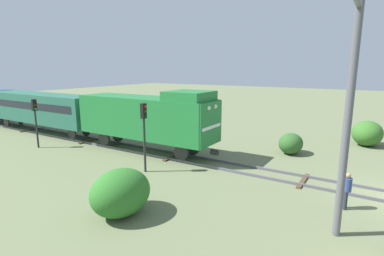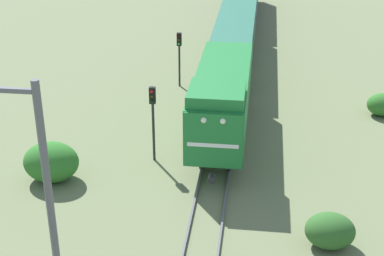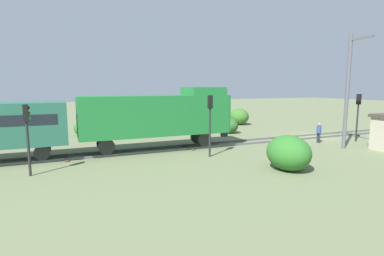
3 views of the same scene
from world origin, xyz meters
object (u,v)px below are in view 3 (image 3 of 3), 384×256
at_px(traffic_signal_near, 358,109).
at_px(catenary_mast, 348,89).
at_px(locomotive, 159,114).
at_px(traffic_signal_far, 27,126).
at_px(traffic_signal_mid, 210,114).
at_px(worker_near_track, 319,131).

height_order(traffic_signal_near, catenary_mast, catenary_mast).
bearing_deg(locomotive, traffic_signal_far, 113.34).
relative_size(traffic_signal_mid, worker_near_track, 2.49).
height_order(traffic_signal_mid, worker_near_track, traffic_signal_mid).
height_order(traffic_signal_near, worker_near_track, traffic_signal_near).
height_order(worker_near_track, catenary_mast, catenary_mast).
bearing_deg(traffic_signal_far, traffic_signal_near, -89.10).
xyz_separation_m(locomotive, traffic_signal_far, (-3.60, 8.34, -0.07)).
xyz_separation_m(traffic_signal_near, traffic_signal_far, (-0.40, 25.45, -0.19)).
xyz_separation_m(locomotive, traffic_signal_mid, (-3.40, -2.61, 0.16)).
xyz_separation_m(traffic_signal_mid, catenary_mast, (-1.66, -10.86, 1.66)).
xyz_separation_m(traffic_signal_near, catenary_mast, (-1.86, 3.64, 1.69)).
relative_size(traffic_signal_far, catenary_mast, 0.45).
distance_m(traffic_signal_far, catenary_mast, 21.94).
bearing_deg(traffic_signal_mid, traffic_signal_near, -89.21).
bearing_deg(locomotive, catenary_mast, -110.57).
relative_size(locomotive, traffic_signal_far, 2.99).
distance_m(locomotive, worker_near_track, 13.87).
bearing_deg(traffic_signal_mid, catenary_mast, -98.67).
bearing_deg(traffic_signal_near, worker_near_track, 77.36).
height_order(traffic_signal_near, traffic_signal_far, traffic_signal_near).
bearing_deg(traffic_signal_near, catenary_mast, 117.03).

